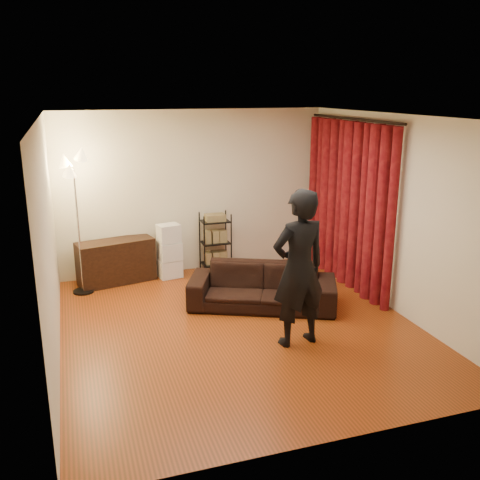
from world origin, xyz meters
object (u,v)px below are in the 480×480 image
object	(u,v)px
media_cabinet	(116,261)
wire_shelf	(215,243)
sofa	(262,287)
person	(299,269)
floor_lamp	(78,225)
storage_boxes	(169,251)

from	to	relation	value
media_cabinet	wire_shelf	size ratio (longest dim) A/B	1.17
sofa	person	size ratio (longest dim) A/B	1.07
person	floor_lamp	bearing A→B (deg)	-54.66
person	media_cabinet	world-z (taller)	person
sofa	storage_boxes	xyz separation A→B (m)	(-1.02, 1.63, 0.15)
storage_boxes	floor_lamp	size ratio (longest dim) A/B	0.43
person	sofa	bearing A→B (deg)	-97.62
storage_boxes	wire_shelf	distance (m)	0.80
sofa	media_cabinet	world-z (taller)	media_cabinet
wire_shelf	floor_lamp	bearing A→B (deg)	167.30
sofa	floor_lamp	distance (m)	2.88
floor_lamp	sofa	bearing A→B (deg)	-29.47
sofa	floor_lamp	bearing A→B (deg)	174.80
person	wire_shelf	bearing A→B (deg)	-93.47
person	storage_boxes	size ratio (longest dim) A/B	2.13
person	floor_lamp	world-z (taller)	floor_lamp
sofa	media_cabinet	xyz separation A→B (m)	(-1.88, 1.67, 0.05)
storage_boxes	floor_lamp	distance (m)	1.55
sofa	media_cabinet	size ratio (longest dim) A/B	1.72
person	media_cabinet	size ratio (longest dim) A/B	1.61
person	media_cabinet	bearing A→B (deg)	-64.62
person	media_cabinet	distance (m)	3.49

